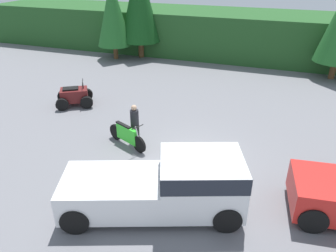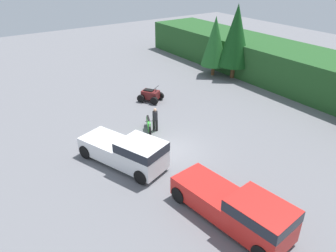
{
  "view_description": "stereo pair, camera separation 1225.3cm",
  "coord_description": "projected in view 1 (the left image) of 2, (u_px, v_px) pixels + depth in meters",
  "views": [
    {
      "loc": [
        2.66,
        -10.28,
        7.03
      ],
      "look_at": [
        -1.21,
        0.74,
        0.95
      ],
      "focal_mm": 35.0,
      "sensor_mm": 36.0,
      "label": 1
    },
    {
      "loc": [
        14.3,
        -9.91,
        10.82
      ],
      "look_at": [
        -1.21,
        0.74,
        0.95
      ],
      "focal_mm": 35.0,
      "sensor_mm": 36.0,
      "label": 2
    }
  ],
  "objects": [
    {
      "name": "ground_plane",
      "position": [
        191.0,
        161.0,
        12.63
      ],
      "size": [
        80.0,
        80.0,
        0.0
      ],
      "primitive_type": "plane",
      "color": "slate"
    },
    {
      "name": "hillside_backdrop",
      "position": [
        248.0,
        35.0,
        25.27
      ],
      "size": [
        44.0,
        6.0,
        3.26
      ],
      "color": "#235123",
      "rests_on": "ground_plane"
    },
    {
      "name": "tree_left",
      "position": [
        113.0,
        13.0,
        23.72
      ],
      "size": [
        2.54,
        2.54,
        5.76
      ],
      "color": "brown",
      "rests_on": "ground_plane"
    },
    {
      "name": "tree_mid_left",
      "position": [
        139.0,
        1.0,
        23.81
      ],
      "size": [
        3.07,
        3.07,
        6.99
      ],
      "color": "brown",
      "rests_on": "ground_plane"
    },
    {
      "name": "pickup_truck_second",
      "position": [
        168.0,
        184.0,
        9.77
      ],
      "size": [
        5.73,
        3.69,
        1.85
      ],
      "rotation": [
        0.0,
        0.0,
        0.35
      ],
      "color": "white",
      "rests_on": "ground_plane"
    },
    {
      "name": "dirt_bike",
      "position": [
        127.0,
        135.0,
        13.46
      ],
      "size": [
        2.04,
        1.08,
        1.13
      ],
      "rotation": [
        0.0,
        0.0,
        -0.43
      ],
      "color": "black",
      "rests_on": "ground_plane"
    },
    {
      "name": "quad_atv",
      "position": [
        74.0,
        96.0,
        17.17
      ],
      "size": [
        2.29,
        2.12,
        1.26
      ],
      "rotation": [
        0.0,
        0.0,
        0.55
      ],
      "color": "black",
      "rests_on": "ground_plane"
    },
    {
      "name": "rider_person",
      "position": [
        135.0,
        122.0,
        13.54
      ],
      "size": [
        0.49,
        0.49,
        1.69
      ],
      "rotation": [
        0.0,
        0.0,
        -0.71
      ],
      "color": "black",
      "rests_on": "ground_plane"
    }
  ]
}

